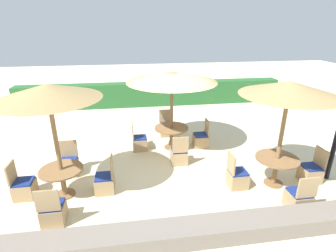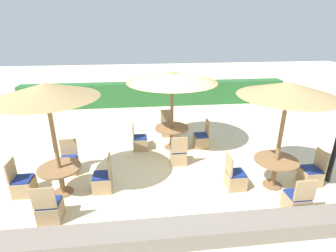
{
  "view_description": "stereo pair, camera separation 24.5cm",
  "coord_description": "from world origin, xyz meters",
  "px_view_note": "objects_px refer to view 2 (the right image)",
  "views": [
    {
      "loc": [
        -1.12,
        -6.93,
        3.92
      ],
      "look_at": [
        0.0,
        0.6,
        0.9
      ],
      "focal_mm": 28.0,
      "sensor_mm": 36.0,
      "label": 1
    },
    {
      "loc": [
        -0.88,
        -6.97,
        3.92
      ],
      "look_at": [
        0.0,
        0.6,
        0.9
      ],
      "focal_mm": 28.0,
      "sensor_mm": 36.0,
      "label": 2
    }
  ],
  "objects_px": {
    "round_table_front_right": "(275,165)",
    "parasol_center": "(172,77)",
    "parasol_front_right": "(288,90)",
    "patio_chair_front_right_south": "(296,202)",
    "patio_chair_center_south": "(178,155)",
    "patio_chair_front_left_west": "(23,185)",
    "parasol_front_left": "(46,91)",
    "patio_chair_front_left_east": "(103,181)",
    "patio_chair_center_east": "(201,140)",
    "patio_chair_front_right_east": "(311,175)",
    "round_table_center": "(172,132)",
    "patio_chair_front_left_south": "(50,210)",
    "patio_chair_front_right_west": "(235,178)",
    "patio_chair_center_west": "(140,142)",
    "round_table_front_left": "(60,173)",
    "patio_chair_center_north": "(167,128)",
    "patio_chair_front_left_north": "(69,164)"
  },
  "relations": [
    {
      "from": "parasol_front_right",
      "to": "patio_chair_center_west",
      "type": "distance_m",
      "value": 4.76
    },
    {
      "from": "round_table_center",
      "to": "patio_chair_center_north",
      "type": "relative_size",
      "value": 1.19
    },
    {
      "from": "parasol_center",
      "to": "patio_chair_center_north",
      "type": "relative_size",
      "value": 2.99
    },
    {
      "from": "patio_chair_front_left_south",
      "to": "patio_chair_front_right_south",
      "type": "bearing_deg",
      "value": -3.78
    },
    {
      "from": "patio_chair_front_right_south",
      "to": "patio_chair_center_north",
      "type": "bearing_deg",
      "value": 117.14
    },
    {
      "from": "patio_chair_center_south",
      "to": "parasol_front_left",
      "type": "distance_m",
      "value": 3.97
    },
    {
      "from": "patio_chair_front_right_south",
      "to": "patio_chair_center_south",
      "type": "distance_m",
      "value": 3.31
    },
    {
      "from": "patio_chair_center_west",
      "to": "patio_chair_center_south",
      "type": "bearing_deg",
      "value": 45.75
    },
    {
      "from": "patio_chair_center_east",
      "to": "patio_chair_front_left_south",
      "type": "height_order",
      "value": "same"
    },
    {
      "from": "round_table_center",
      "to": "patio_chair_center_north",
      "type": "xyz_separation_m",
      "value": [
        -0.03,
        1.07,
        -0.32
      ]
    },
    {
      "from": "round_table_front_right",
      "to": "patio_chair_front_left_south",
      "type": "height_order",
      "value": "patio_chair_front_left_south"
    },
    {
      "from": "round_table_front_right",
      "to": "patio_chair_front_right_south",
      "type": "relative_size",
      "value": 1.15
    },
    {
      "from": "patio_chair_front_right_west",
      "to": "parasol_front_left",
      "type": "height_order",
      "value": "parasol_front_left"
    },
    {
      "from": "parasol_front_left",
      "to": "parasol_front_right",
      "type": "bearing_deg",
      "value": -3.29
    },
    {
      "from": "parasol_center",
      "to": "parasol_front_left",
      "type": "bearing_deg",
      "value": -143.83
    },
    {
      "from": "patio_chair_center_east",
      "to": "patio_chair_center_south",
      "type": "distance_m",
      "value": 1.39
    },
    {
      "from": "patio_chair_front_right_east",
      "to": "patio_chair_front_left_north",
      "type": "height_order",
      "value": "same"
    },
    {
      "from": "parasol_front_right",
      "to": "patio_chair_front_left_west",
      "type": "xyz_separation_m",
      "value": [
        -6.2,
        0.36,
        -2.26
      ]
    },
    {
      "from": "round_table_front_right",
      "to": "patio_chair_front_left_south",
      "type": "relative_size",
      "value": 1.15
    },
    {
      "from": "patio_chair_front_right_east",
      "to": "patio_chair_front_right_west",
      "type": "xyz_separation_m",
      "value": [
        -2.02,
        0.05,
        0.0
      ]
    },
    {
      "from": "patio_chair_front_left_south",
      "to": "patio_chair_front_left_east",
      "type": "height_order",
      "value": "same"
    },
    {
      "from": "parasol_front_right",
      "to": "patio_chair_front_right_west",
      "type": "bearing_deg",
      "value": 178.01
    },
    {
      "from": "parasol_front_left",
      "to": "patio_chair_front_left_south",
      "type": "relative_size",
      "value": 2.95
    },
    {
      "from": "patio_chair_front_right_west",
      "to": "patio_chair_center_west",
      "type": "height_order",
      "value": "same"
    },
    {
      "from": "parasol_center",
      "to": "patio_chair_center_north",
      "type": "xyz_separation_m",
      "value": [
        -0.03,
        1.07,
        -2.12
      ]
    },
    {
      "from": "round_table_front_right",
      "to": "patio_chair_front_left_east",
      "type": "bearing_deg",
      "value": 175.91
    },
    {
      "from": "patio_chair_front_left_west",
      "to": "parasol_front_left",
      "type": "bearing_deg",
      "value": 86.55
    },
    {
      "from": "parasol_front_right",
      "to": "patio_chair_front_right_south",
      "type": "relative_size",
      "value": 2.9
    },
    {
      "from": "parasol_front_right",
      "to": "round_table_front_left",
      "type": "xyz_separation_m",
      "value": [
        -5.27,
        0.3,
        -1.96
      ]
    },
    {
      "from": "parasol_front_right",
      "to": "patio_chair_front_right_south",
      "type": "distance_m",
      "value": 2.47
    },
    {
      "from": "round_table_front_right",
      "to": "parasol_front_left",
      "type": "relative_size",
      "value": 0.39
    },
    {
      "from": "parasol_center",
      "to": "patio_chair_center_west",
      "type": "bearing_deg",
      "value": 178.59
    },
    {
      "from": "patio_chair_center_south",
      "to": "patio_chair_front_left_east",
      "type": "height_order",
      "value": "same"
    },
    {
      "from": "parasol_front_right",
      "to": "patio_chair_center_north",
      "type": "height_order",
      "value": "parasol_front_right"
    },
    {
      "from": "parasol_center",
      "to": "patio_chair_front_left_east",
      "type": "bearing_deg",
      "value": -132.65
    },
    {
      "from": "patio_chair_center_south",
      "to": "round_table_front_left",
      "type": "bearing_deg",
      "value": -159.86
    },
    {
      "from": "parasol_center",
      "to": "patio_chair_center_east",
      "type": "xyz_separation_m",
      "value": [
        1.0,
        -0.05,
        -2.12
      ]
    },
    {
      "from": "round_table_center",
      "to": "patio_chair_front_right_east",
      "type": "bearing_deg",
      "value": -37.13
    },
    {
      "from": "patio_chair_front_right_west",
      "to": "parasol_front_left",
      "type": "distance_m",
      "value": 4.86
    },
    {
      "from": "round_table_front_right",
      "to": "patio_chair_center_south",
      "type": "height_order",
      "value": "patio_chair_center_south"
    },
    {
      "from": "round_table_front_left",
      "to": "patio_chair_front_right_south",
      "type": "bearing_deg",
      "value": -13.88
    },
    {
      "from": "patio_chair_front_right_west",
      "to": "parasol_center",
      "type": "bearing_deg",
      "value": -152.23
    },
    {
      "from": "patio_chair_front_right_east",
      "to": "parasol_front_left",
      "type": "height_order",
      "value": "parasol_front_left"
    },
    {
      "from": "patio_chair_front_right_east",
      "to": "round_table_center",
      "type": "distance_m",
      "value": 4.16
    },
    {
      "from": "patio_chair_front_right_south",
      "to": "round_table_center",
      "type": "relative_size",
      "value": 0.84
    },
    {
      "from": "round_table_front_right",
      "to": "patio_chair_center_east",
      "type": "xyz_separation_m",
      "value": [
        -1.29,
        2.44,
        -0.33
      ]
    },
    {
      "from": "patio_chair_front_left_south",
      "to": "patio_chair_front_right_east",
      "type": "bearing_deg",
      "value": 5.76
    },
    {
      "from": "round_table_front_right",
      "to": "round_table_center",
      "type": "bearing_deg",
      "value": 132.72
    },
    {
      "from": "round_table_front_right",
      "to": "parasol_center",
      "type": "bearing_deg",
      "value": 132.72
    },
    {
      "from": "round_table_center",
      "to": "patio_chair_center_south",
      "type": "relative_size",
      "value": 1.19
    }
  ]
}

